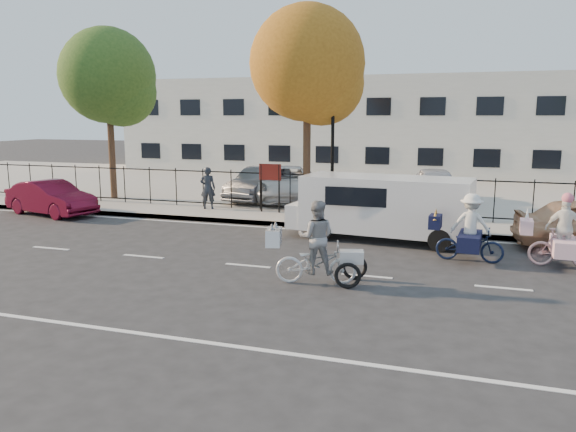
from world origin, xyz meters
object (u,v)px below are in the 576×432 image
at_px(lot_car_d, 436,185).
at_px(bull_bike, 469,235).
at_px(lamppost, 333,133).
at_px(zebra_trike, 316,252).
at_px(pedestrian, 208,188).
at_px(red_sedan, 51,198).
at_px(lot_car_c, 261,184).
at_px(unicorn_bike, 563,240).
at_px(lot_car_b, 286,183).
at_px(white_van, 383,205).

bearing_deg(lot_car_d, bull_bike, -92.06).
distance_m(lamppost, zebra_trike, 8.21).
bearing_deg(pedestrian, zebra_trike, 115.32).
bearing_deg(red_sedan, lot_car_d, -48.98).
bearing_deg(lamppost, lot_car_c, 143.73).
distance_m(unicorn_bike, lot_car_c, 12.95).
bearing_deg(zebra_trike, unicorn_bike, -73.29).
bearing_deg(pedestrian, bull_bike, 139.95).
height_order(lamppost, lot_car_b, lamppost).
height_order(lot_car_c, lot_car_d, lot_car_d).
relative_size(unicorn_bike, pedestrian, 1.15).
distance_m(red_sedan, lot_car_b, 9.29).
bearing_deg(lot_car_b, white_van, -66.63).
distance_m(white_van, lot_car_b, 7.68).
distance_m(unicorn_bike, lot_car_b, 12.27).
height_order(unicorn_bike, lot_car_b, unicorn_bike).
bearing_deg(red_sedan, white_van, -77.88).
bearing_deg(bull_bike, red_sedan, 85.02).
distance_m(lamppost, pedestrian, 5.34).
height_order(unicorn_bike, red_sedan, unicorn_bike).
bearing_deg(zebra_trike, lamppost, -2.60).
distance_m(lot_car_c, lot_car_d, 7.32).
relative_size(red_sedan, lot_car_b, 0.76).
bearing_deg(lot_car_c, lot_car_b, 21.76).
xyz_separation_m(bull_bike, red_sedan, (-15.04, 2.32, -0.06)).
bearing_deg(unicorn_bike, bull_bike, 94.23).
distance_m(unicorn_bike, lot_car_d, 9.75).
relative_size(pedestrian, lot_car_d, 0.39).
distance_m(pedestrian, lot_car_d, 9.40).
height_order(lot_car_b, lot_car_d, lot_car_b).
height_order(white_van, lot_car_b, white_van).
bearing_deg(lot_car_d, white_van, -109.27).
relative_size(unicorn_bike, bull_bike, 0.98).
relative_size(lamppost, lot_car_d, 1.04).
distance_m(bull_bike, lot_car_b, 10.71).
bearing_deg(lot_car_d, pedestrian, -161.73).
bearing_deg(lamppost, red_sedan, -167.42).
height_order(unicorn_bike, lot_car_c, unicorn_bike).
relative_size(unicorn_bike, lot_car_c, 0.44).
bearing_deg(unicorn_bike, lot_car_c, 57.34).
bearing_deg(pedestrian, red_sedan, 8.26).
bearing_deg(lot_car_c, lot_car_d, 20.18).
distance_m(bull_bike, lot_car_c, 11.27).
xyz_separation_m(zebra_trike, lot_car_b, (-4.24, 10.77, 0.14)).
bearing_deg(lot_car_b, unicorn_bike, -55.00).
bearing_deg(lamppost, zebra_trike, -78.87).
distance_m(bull_bike, lot_car_d, 9.27).
relative_size(white_van, lot_car_c, 1.32).
bearing_deg(pedestrian, lamppost, 165.78).
xyz_separation_m(lot_car_b, lot_car_c, (-1.06, -0.29, -0.02)).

